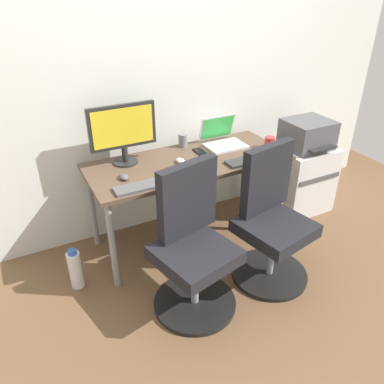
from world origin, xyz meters
TOP-DOWN VIEW (x-y plane):
  - ground_plane at (0.00, 0.00)m, footprint 5.28×5.28m
  - back_wall at (0.00, 0.39)m, footprint 4.40×0.04m
  - desk at (0.00, 0.00)m, footprint 1.50×0.63m
  - office_chair_left at (-0.29, -0.61)m, footprint 0.54×0.54m
  - office_chair_right at (0.32, -0.61)m, footprint 0.54×0.54m
  - side_cabinet at (1.12, -0.02)m, footprint 0.49×0.45m
  - printer at (1.12, -0.02)m, footprint 0.38×0.40m
  - water_bottle_on_floor at (-0.95, -0.15)m, footprint 0.09×0.09m
  - desktop_monitor at (-0.43, 0.17)m, footprint 0.48×0.18m
  - open_laptop at (0.37, 0.15)m, footprint 0.31×0.28m
  - keyboard_by_monitor at (-0.47, -0.23)m, footprint 0.34×0.12m
  - keyboard_by_laptop at (0.37, -0.22)m, footprint 0.34×0.12m
  - mouse_by_monitor at (-0.08, -0.02)m, footprint 0.06×0.10m
  - mouse_by_laptop at (-0.52, -0.07)m, footprint 0.06×0.10m
  - coffee_mug at (0.67, -0.09)m, footprint 0.08×0.08m
  - pen_cup at (0.08, 0.25)m, footprint 0.07×0.07m
  - phone_near_monitor at (0.14, 0.09)m, footprint 0.07×0.14m
  - phone_near_laptop at (0.05, -0.08)m, footprint 0.07×0.14m

SIDE VIEW (x-z plane):
  - ground_plane at x=0.00m, z-range 0.00..0.00m
  - water_bottle_on_floor at x=-0.95m, z-range -0.01..0.30m
  - side_cabinet at x=1.12m, z-range 0.00..0.60m
  - office_chair_left at x=-0.29m, z-range -0.05..0.89m
  - office_chair_right at x=0.32m, z-range -0.05..0.89m
  - desk at x=0.00m, z-range 0.28..0.98m
  - phone_near_monitor at x=0.14m, z-range 0.70..0.71m
  - phone_near_laptop at x=0.05m, z-range 0.70..0.71m
  - keyboard_by_monitor at x=-0.47m, z-range 0.70..0.72m
  - keyboard_by_laptop at x=0.37m, z-range 0.70..0.72m
  - printer at x=1.12m, z-range 0.60..0.84m
  - mouse_by_monitor at x=-0.08m, z-range 0.70..0.74m
  - mouse_by_laptop at x=-0.52m, z-range 0.70..0.74m
  - coffee_mug at x=0.67m, z-range 0.70..0.80m
  - pen_cup at x=0.08m, z-range 0.70..0.81m
  - open_laptop at x=0.37m, z-range 0.65..0.87m
  - desktop_monitor at x=-0.43m, z-range 0.74..1.17m
  - back_wall at x=0.00m, z-range 0.00..2.60m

